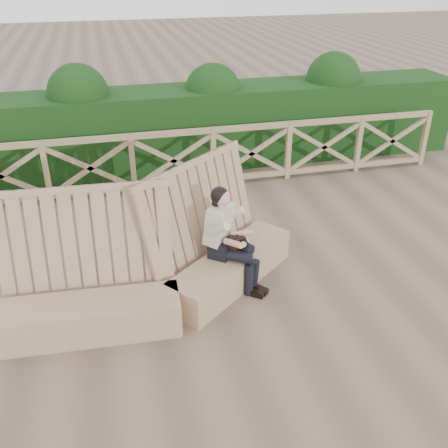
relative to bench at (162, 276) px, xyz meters
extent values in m
plane|color=brown|center=(0.66, -0.24, -0.39)|extent=(60.00, 60.00, 0.00)
cube|color=#9E795A|center=(-0.85, -0.35, -0.18)|extent=(1.99, 0.62, 0.42)
cube|color=#9E795A|center=(-0.83, -0.08, 0.40)|extent=(1.99, 0.56, 1.54)
cube|color=#9E795A|center=(0.90, 0.20, -0.18)|extent=(1.85, 1.62, 0.42)
cube|color=#9E795A|center=(0.73, 0.41, 0.40)|extent=(1.81, 1.57, 1.54)
cube|color=black|center=(0.80, 0.24, 0.14)|extent=(0.41, 0.42, 0.21)
cube|color=beige|center=(0.76, 0.27, 0.46)|extent=(0.46, 0.47, 0.50)
sphere|color=tan|center=(0.80, 0.24, 0.83)|extent=(0.28, 0.28, 0.20)
sphere|color=black|center=(0.77, 0.26, 0.85)|extent=(0.31, 0.31, 0.22)
cylinder|color=black|center=(0.90, 0.05, 0.12)|extent=(0.43, 0.39, 0.14)
cylinder|color=black|center=(0.98, 0.18, 0.19)|extent=(0.44, 0.39, 0.16)
cylinder|color=black|center=(1.05, -0.09, -0.18)|extent=(0.16, 0.16, 0.42)
cylinder|color=black|center=(1.14, -0.02, -0.18)|extent=(0.16, 0.16, 0.42)
cube|color=black|center=(1.12, -0.15, -0.35)|extent=(0.23, 0.21, 0.08)
cube|color=black|center=(1.20, -0.09, -0.35)|extent=(0.23, 0.21, 0.08)
cube|color=black|center=(0.94, 0.15, 0.23)|extent=(0.26, 0.27, 0.16)
cube|color=black|center=(1.05, 0.04, 0.29)|extent=(0.11, 0.11, 0.12)
cube|color=#7B6347|center=(0.66, 3.26, 0.66)|extent=(10.10, 0.07, 0.10)
cube|color=#7B6347|center=(0.66, 3.26, -0.27)|extent=(10.10, 0.07, 0.10)
cube|color=black|center=(0.66, 4.46, 0.36)|extent=(12.00, 1.20, 1.50)
camera|label=1|loc=(-0.48, -4.95, 3.39)|focal=40.00mm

